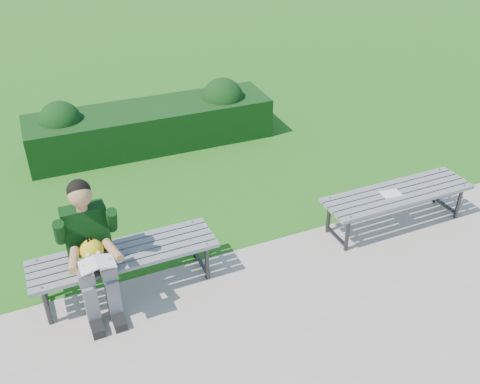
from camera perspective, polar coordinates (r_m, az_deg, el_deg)
ground at (r=5.96m, az=-0.09°, el=-6.29°), size 80.00×80.00×0.00m
walkway at (r=4.85m, az=8.70°, el=-17.97°), size 30.00×3.50×0.02m
hedge at (r=8.10m, az=-9.33°, el=7.29°), size 3.59×0.99×0.89m
bench_left at (r=5.33m, az=-12.25°, el=-6.77°), size 1.80×0.50×0.46m
bench_right at (r=6.36m, az=16.45°, el=-0.42°), size 1.80×0.50×0.46m
seated_boy at (r=5.06m, az=-15.70°, el=-5.51°), size 0.56×0.76×1.31m
paper_sheet at (r=6.28m, az=15.81°, el=-0.17°), size 0.24×0.19×0.01m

